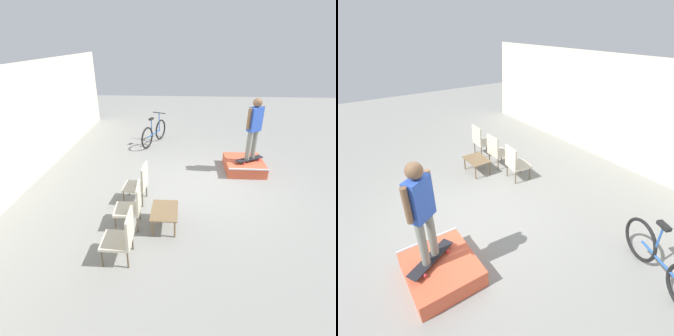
# 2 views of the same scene
# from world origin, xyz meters

# --- Properties ---
(ground_plane) EXTENTS (24.00, 24.00, 0.00)m
(ground_plane) POSITION_xyz_m (0.00, 0.00, 0.00)
(ground_plane) COLOR gray
(house_wall_back) EXTENTS (12.00, 0.06, 3.00)m
(house_wall_back) POSITION_xyz_m (0.00, 4.74, 1.50)
(house_wall_back) COLOR beige
(house_wall_back) RESTS_ON ground_plane
(skate_ramp_box) EXTENTS (1.22, 1.08, 0.34)m
(skate_ramp_box) POSITION_xyz_m (0.98, -1.11, 0.16)
(skate_ramp_box) COLOR #DB5638
(skate_ramp_box) RESTS_ON ground_plane
(skateboard_on_ramp) EXTENTS (0.60, 0.87, 0.07)m
(skateboard_on_ramp) POSITION_xyz_m (0.90, -1.23, 0.39)
(skateboard_on_ramp) COLOR black
(skateboard_on_ramp) RESTS_ON skate_ramp_box
(person_skater) EXTENTS (0.38, 0.49, 1.73)m
(person_skater) POSITION_xyz_m (0.90, -1.23, 1.43)
(person_skater) COLOR gray
(person_skater) RESTS_ON skateboard_on_ramp
(coffee_table) EXTENTS (0.75, 0.54, 0.40)m
(coffee_table) POSITION_xyz_m (-1.76, 1.05, 0.35)
(coffee_table) COLOR brown
(coffee_table) RESTS_ON ground_plane
(patio_chair_left) EXTENTS (0.52, 0.52, 0.96)m
(patio_chair_left) POSITION_xyz_m (-2.68, 1.70, 0.50)
(patio_chair_left) COLOR brown
(patio_chair_left) RESTS_ON ground_plane
(patio_chair_center) EXTENTS (0.55, 0.55, 0.96)m
(patio_chair_center) POSITION_xyz_m (-1.76, 1.70, 0.50)
(patio_chair_center) COLOR brown
(patio_chair_center) RESTS_ON ground_plane
(patio_chair_right) EXTENTS (0.56, 0.56, 0.96)m
(patio_chair_right) POSITION_xyz_m (-0.85, 1.70, 0.50)
(patio_chair_right) COLOR brown
(patio_chair_right) RESTS_ON ground_plane
(bicycle) EXTENTS (1.70, 0.77, 1.07)m
(bicycle) POSITION_xyz_m (3.01, 1.76, 0.41)
(bicycle) COLOR black
(bicycle) RESTS_ON ground_plane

